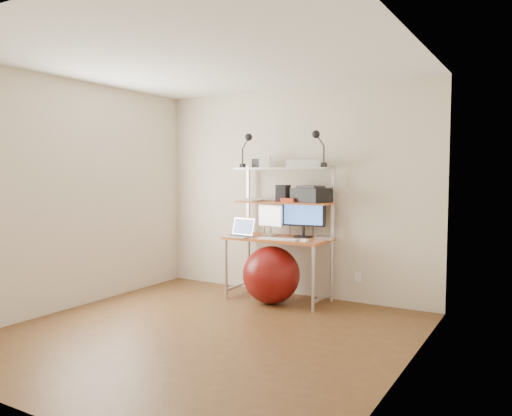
{
  "coord_description": "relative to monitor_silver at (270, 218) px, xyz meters",
  "views": [
    {
      "loc": [
        2.7,
        -3.66,
        1.48
      ],
      "look_at": [
        -0.13,
        1.15,
        1.09
      ],
      "focal_mm": 35.0,
      "sensor_mm": 36.0,
      "label": 1
    }
  ],
  "objects": [
    {
      "name": "scanner",
      "position": [
        0.41,
        0.06,
        0.65
      ],
      "size": [
        0.45,
        0.36,
        0.1
      ],
      "rotation": [
        0.0,
        0.0,
        0.32
      ],
      "color": "white",
      "rests_on": "top_shelf"
    },
    {
      "name": "paper_stack",
      "position": [
        -0.21,
        0.04,
        0.22
      ],
      "size": [
        0.42,
        0.41,
        0.02
      ],
      "color": "white",
      "rests_on": "mid_shelf"
    },
    {
      "name": "keyboard",
      "position": [
        0.25,
        -0.28,
        -0.2
      ],
      "size": [
        0.47,
        0.19,
        0.01
      ],
      "primitive_type": "cube",
      "rotation": [
        0.0,
        0.0,
        0.12
      ],
      "color": "white",
      "rests_on": "desktop"
    },
    {
      "name": "mouse",
      "position": [
        0.56,
        -0.25,
        -0.2
      ],
      "size": [
        0.1,
        0.07,
        0.02
      ],
      "primitive_type": "cube",
      "rotation": [
        0.0,
        0.0,
        -0.24
      ],
      "color": "white",
      "rests_on": "desktop"
    },
    {
      "name": "exercise_ball",
      "position": [
        0.16,
        -0.26,
        -0.62
      ],
      "size": [
        0.66,
        0.66,
        0.66
      ],
      "primitive_type": "sphere",
      "color": "maroon",
      "rests_on": "floor"
    },
    {
      "name": "clip_lamp_right",
      "position": [
        0.61,
        -0.03,
        0.9
      ],
      "size": [
        0.16,
        0.09,
        0.41
      ],
      "color": "black",
      "rests_on": "top_shelf"
    },
    {
      "name": "clip_lamp_left",
      "position": [
        -0.28,
        -0.07,
        0.9
      ],
      "size": [
        0.16,
        0.09,
        0.41
      ],
      "color": "black",
      "rests_on": "top_shelf"
    },
    {
      "name": "room",
      "position": [
        0.16,
        -1.53,
        0.3
      ],
      "size": [
        3.6,
        3.6,
        3.6
      ],
      "color": "brown",
      "rests_on": "ground"
    },
    {
      "name": "nas_cube",
      "position": [
        0.16,
        0.02,
        0.3
      ],
      "size": [
        0.14,
        0.14,
        0.2
      ],
      "primitive_type": "cube",
      "rotation": [
        0.0,
        0.0,
        -0.02
      ],
      "color": "black",
      "rests_on": "mid_shelf"
    },
    {
      "name": "box_white",
      "position": [
        -0.1,
        0.05,
        0.68
      ],
      "size": [
        0.15,
        0.14,
        0.15
      ],
      "primitive_type": "cube",
      "rotation": [
        0.0,
        0.0,
        0.31
      ],
      "color": "white",
      "rests_on": "top_shelf"
    },
    {
      "name": "computer_desk",
      "position": [
        0.16,
        -0.03,
        0.01
      ],
      "size": [
        1.2,
        0.6,
        1.57
      ],
      "color": "#C45826",
      "rests_on": "ground"
    },
    {
      "name": "laptop",
      "position": [
        -0.25,
        -0.25,
        -0.16
      ],
      "size": [
        0.33,
        0.28,
        0.27
      ],
      "rotation": [
        0.0,
        0.0,
        -0.12
      ],
      "color": "#B8B9BD",
      "rests_on": "desktop"
    },
    {
      "name": "monitor_silver",
      "position": [
        0.0,
        0.0,
        0.0
      ],
      "size": [
        0.35,
        0.15,
        0.39
      ],
      "rotation": [
        0.0,
        0.0,
        -0.15
      ],
      "color": "#BBBCC1",
      "rests_on": "desktop"
    },
    {
      "name": "printer",
      "position": [
        0.5,
        0.05,
        0.29
      ],
      "size": [
        0.46,
        0.38,
        0.19
      ],
      "rotation": [
        0.0,
        0.0,
        -0.31
      ],
      "color": "black",
      "rests_on": "mid_shelf"
    },
    {
      "name": "box_grey",
      "position": [
        -0.22,
        0.07,
        0.66
      ],
      "size": [
        0.11,
        0.11,
        0.11
      ],
      "primitive_type": "cube",
      "rotation": [
        0.0,
        0.0,
        -0.03
      ],
      "color": "#313033",
      "rests_on": "top_shelf"
    },
    {
      "name": "phone",
      "position": [
        0.23,
        -0.23,
        -0.2
      ],
      "size": [
        0.08,
        0.12,
        0.01
      ],
      "primitive_type": "cube",
      "rotation": [
        0.0,
        0.0,
        -0.09
      ],
      "color": "black",
      "rests_on": "desktop"
    },
    {
      "name": "mac_mini",
      "position": [
        0.7,
        -0.0,
        -0.19
      ],
      "size": [
        0.23,
        0.23,
        0.04
      ],
      "primitive_type": "cube",
      "rotation": [
        0.0,
        0.0,
        0.17
      ],
      "color": "#B8B9BD",
      "rests_on": "desktop"
    },
    {
      "name": "wall_outlet",
      "position": [
        1.01,
        0.25,
        -0.65
      ],
      "size": [
        0.08,
        0.01,
        0.12
      ],
      "primitive_type": "cube",
      "color": "white",
      "rests_on": "room"
    },
    {
      "name": "monitor_black",
      "position": [
        0.4,
        0.07,
        0.05
      ],
      "size": [
        0.51,
        0.17,
        0.52
      ],
      "rotation": [
        0.0,
        0.0,
        0.14
      ],
      "color": "black",
      "rests_on": "desktop"
    },
    {
      "name": "red_box",
      "position": [
        0.26,
        -0.03,
        0.23
      ],
      "size": [
        0.17,
        0.12,
        0.05
      ],
      "primitive_type": "cube",
      "rotation": [
        0.0,
        0.0,
        -0.05
      ],
      "color": "red",
      "rests_on": "mid_shelf"
    }
  ]
}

